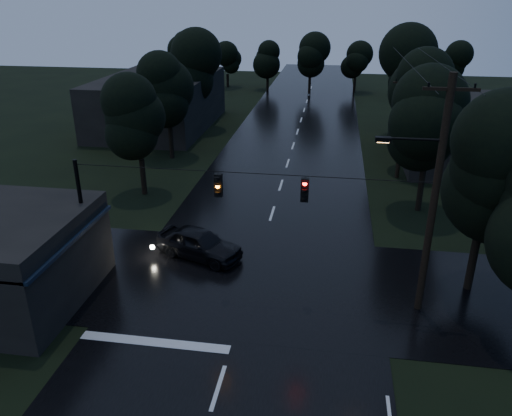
# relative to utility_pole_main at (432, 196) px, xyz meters

# --- Properties ---
(main_road) EXTENTS (12.00, 120.00, 0.02)m
(main_road) POSITION_rel_utility_pole_main_xyz_m (-7.41, 19.00, -5.26)
(main_road) COLOR black
(main_road) RESTS_ON ground
(cross_street) EXTENTS (60.00, 9.00, 0.02)m
(cross_street) POSITION_rel_utility_pole_main_xyz_m (-7.41, 1.00, -5.26)
(cross_street) COLOR black
(cross_street) RESTS_ON ground
(building_far_right) EXTENTS (10.00, 14.00, 4.40)m
(building_far_right) POSITION_rel_utility_pole_main_xyz_m (6.59, 23.00, -3.06)
(building_far_right) COLOR black
(building_far_right) RESTS_ON ground
(building_far_left) EXTENTS (10.00, 16.00, 5.00)m
(building_far_left) POSITION_rel_utility_pole_main_xyz_m (-21.41, 29.00, -2.76)
(building_far_left) COLOR black
(building_far_left) RESTS_ON ground
(utility_pole_main) EXTENTS (3.50, 0.30, 10.00)m
(utility_pole_main) POSITION_rel_utility_pole_main_xyz_m (0.00, 0.00, 0.00)
(utility_pole_main) COLOR black
(utility_pole_main) RESTS_ON ground
(utility_pole_far) EXTENTS (2.00, 0.30, 7.50)m
(utility_pole_far) POSITION_rel_utility_pole_main_xyz_m (0.89, 17.00, -1.38)
(utility_pole_far) COLOR black
(utility_pole_far) RESTS_ON ground
(anchor_pole_left) EXTENTS (0.18, 0.18, 6.00)m
(anchor_pole_left) POSITION_rel_utility_pole_main_xyz_m (-14.91, 0.00, -2.26)
(anchor_pole_left) COLOR black
(anchor_pole_left) RESTS_ON ground
(span_signals) EXTENTS (15.00, 0.37, 1.12)m
(span_signals) POSITION_rel_utility_pole_main_xyz_m (-6.85, -0.01, -0.01)
(span_signals) COLOR black
(span_signals) RESTS_ON ground
(tree_corner_near) EXTENTS (4.48, 4.48, 9.44)m
(tree_corner_near) POSITION_rel_utility_pole_main_xyz_m (2.59, 2.00, 0.74)
(tree_corner_near) COLOR black
(tree_corner_near) RESTS_ON ground
(tree_left_a) EXTENTS (3.92, 3.92, 8.26)m
(tree_left_a) POSITION_rel_utility_pole_main_xyz_m (-16.41, 11.00, -0.02)
(tree_left_a) COLOR black
(tree_left_a) RESTS_ON ground
(tree_left_b) EXTENTS (4.20, 4.20, 8.85)m
(tree_left_b) POSITION_rel_utility_pole_main_xyz_m (-17.01, 19.00, 0.36)
(tree_left_b) COLOR black
(tree_left_b) RESTS_ON ground
(tree_left_c) EXTENTS (4.48, 4.48, 9.44)m
(tree_left_c) POSITION_rel_utility_pole_main_xyz_m (-17.61, 29.00, 0.74)
(tree_left_c) COLOR black
(tree_left_c) RESTS_ON ground
(tree_right_a) EXTENTS (4.20, 4.20, 8.85)m
(tree_right_a) POSITION_rel_utility_pole_main_xyz_m (1.59, 11.00, 0.36)
(tree_right_a) COLOR black
(tree_right_a) RESTS_ON ground
(tree_right_b) EXTENTS (4.48, 4.48, 9.44)m
(tree_right_b) POSITION_rel_utility_pole_main_xyz_m (2.19, 19.00, 0.74)
(tree_right_b) COLOR black
(tree_right_b) RESTS_ON ground
(tree_right_c) EXTENTS (4.76, 4.76, 10.03)m
(tree_right_c) POSITION_rel_utility_pole_main_xyz_m (2.79, 29.00, 1.11)
(tree_right_c) COLOR black
(tree_right_c) RESTS_ON ground
(car) EXTENTS (4.94, 3.30, 1.56)m
(car) POSITION_rel_utility_pole_main_xyz_m (-10.44, 3.00, -4.48)
(car) COLOR black
(car) RESTS_ON ground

